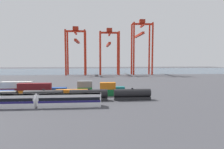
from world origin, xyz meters
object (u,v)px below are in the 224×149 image
Objects in this scene: passenger_train at (37,100)px; gantry_crane_east at (141,41)px; shipping_container_3 at (72,93)px; shipping_container_4 at (108,92)px; shipping_container_1 at (35,93)px; gantry_crane_west at (76,46)px; freight_tank_row at (66,95)px; gantry_crane_central at (109,47)px; shipping_container_8 at (51,91)px.

gantry_crane_east is (58.86, 117.92, 27.95)m from passenger_train.
shipping_container_3 is 13.85m from shipping_container_4.
gantry_crane_east is at bearing 63.47° from passenger_train.
passenger_train reaches higher than shipping_container_1.
passenger_train is at bearing -89.85° from gantry_crane_west.
freight_tank_row is 115.67m from gantry_crane_central.
gantry_crane_west is 59.31m from gantry_crane_east.
passenger_train is at bearing -87.73° from shipping_container_8.
gantry_crane_west is at bearing 93.97° from freight_tank_row.
passenger_train is 27.36m from shipping_container_4.
gantry_crane_east reaches higher than freight_tank_row.
shipping_container_4 is 105.84m from gantry_crane_central.
shipping_container_4 is (21.94, 16.33, -0.84)m from passenger_train.
gantry_crane_central reaches higher than shipping_container_1.
shipping_container_1 is at bearing -108.80° from gantry_crane_central.
gantry_crane_east is (51.53, 109.91, 28.13)m from freight_tank_row.
shipping_container_8 is 116.61m from gantry_crane_east.
shipping_container_3 is at bearing -85.28° from gantry_crane_west.
passenger_train is 124.87m from gantry_crane_central.
shipping_container_4 is 106.82m from gantry_crane_west.
passenger_train reaches higher than shipping_container_4.
shipping_container_4 is 111.86m from gantry_crane_east.
shipping_container_3 is 2.00× the size of shipping_container_4.
shipping_container_4 is (14.61, 8.32, -0.67)m from freight_tank_row.
freight_tank_row is 4.82× the size of shipping_container_3.
freight_tank_row is 112.70m from gantry_crane_west.
passenger_train is at bearing -70.59° from shipping_container_1.
shipping_container_1 is (-5.75, 16.33, -0.84)m from passenger_train.
passenger_train is 6.27× the size of shipping_container_4.
shipping_container_8 is at bearing 166.04° from shipping_container_4.
gantry_crane_west is at bearing 89.66° from shipping_container_8.
gantry_crane_east is (36.92, 101.59, 28.80)m from shipping_container_4.
gantry_crane_west is 0.86× the size of gantry_crane_east.
gantry_crane_west is 1.01× the size of gantry_crane_central.
shipping_container_1 is 7.48m from shipping_container_8.
freight_tank_row is 1.38× the size of gantry_crane_west.
gantry_crane_east reaches higher than shipping_container_3.
gantry_crane_west reaches higher than shipping_container_3.
shipping_container_1 is 0.29× the size of gantry_crane_central.
shipping_container_4 is at bearing -77.65° from gantry_crane_west.
gantry_crane_west is at bearing -179.95° from gantry_crane_east.
shipping_container_8 is 0.29× the size of gantry_crane_central.
gantry_crane_east reaches higher than shipping_container_8.
passenger_train is 22.03m from shipping_container_8.
shipping_container_1 is at bearing -122.46° from gantry_crane_east.
shipping_container_3 is at bearing 63.64° from passenger_train.
gantry_crane_west is at bearing 94.72° from shipping_container_3.
shipping_container_3 is 10.61m from shipping_container_8.
freight_tank_row is at bearing 47.56° from passenger_train.
shipping_container_4 is 0.12× the size of gantry_crane_east.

